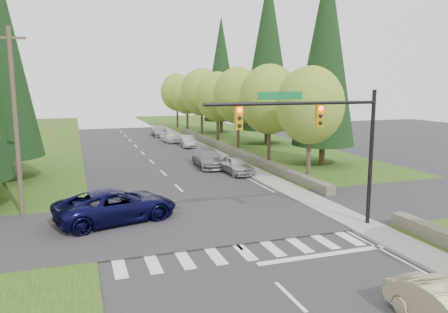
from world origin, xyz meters
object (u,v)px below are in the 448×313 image
parked_car_e (160,131)px  parked_car_b (208,158)px  parked_car_c (188,141)px  parked_car_d (170,137)px  parked_car_a (236,165)px  suv_navy (117,205)px

parked_car_e → parked_car_b: bearing=-89.8°
parked_car_c → parked_car_e: 11.64m
parked_car_d → parked_car_a: bearing=-94.0°
parked_car_c → parked_car_d: 4.77m
parked_car_a → parked_car_e: 27.66m
parked_car_a → parked_car_c: 16.06m
parked_car_c → parked_car_a: bearing=-84.0°
parked_car_a → parked_car_d: bearing=88.9°
suv_navy → parked_car_c: suv_navy is taller
suv_navy → parked_car_c: 27.64m
parked_car_a → parked_car_b: size_ratio=0.82×
parked_car_a → parked_car_b: parked_car_b is taller
suv_navy → parked_car_e: 38.34m
parked_car_b → parked_car_d: (0.28, 17.19, -0.08)m
parked_car_b → parked_car_d: bearing=92.9°
parked_car_c → parked_car_e: bearing=102.1°
parked_car_e → parked_car_c: bearing=-83.6°
parked_car_c → parked_car_d: size_ratio=1.01×
parked_car_a → parked_car_e: (-0.97, 27.64, -0.05)m
suv_navy → parked_car_d: 31.64m
parked_car_b → parked_car_c: parked_car_b is taller
parked_car_b → parked_car_a: bearing=-66.5°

